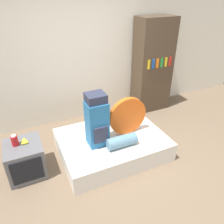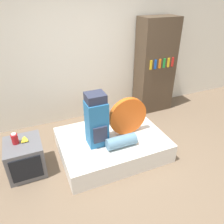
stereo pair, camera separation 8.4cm
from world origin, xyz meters
The scene contains 10 objects.
ground_plane centered at (0.00, 0.00, 0.00)m, with size 16.00×16.00×0.00m, color brown.
wall_back centered at (0.00, 1.93, 1.30)m, with size 8.00×0.05×2.60m.
bed centered at (-0.08, 0.59, 0.15)m, with size 1.64×1.23×0.31m.
backpack centered at (-0.35, 0.53, 0.71)m, with size 0.29×0.30×0.82m.
tent_bag centered at (0.19, 0.59, 0.62)m, with size 0.63×0.08×0.63m.
sleeping_roll centered at (-0.05, 0.31, 0.40)m, with size 0.46×0.18×0.18m.
television centered at (-1.39, 0.69, 0.25)m, with size 0.50×0.55×0.50m.
canister centered at (-1.47, 0.73, 0.58)m, with size 0.09×0.09×0.16m.
banana_bunch centered at (-1.35, 0.75, 0.52)m, with size 0.12×0.15×0.03m.
bookshelf centered at (1.35, 1.67, 0.96)m, with size 0.76×0.46×1.93m.
Camera 2 is at (-1.19, -2.02, 2.38)m, focal length 35.00 mm.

